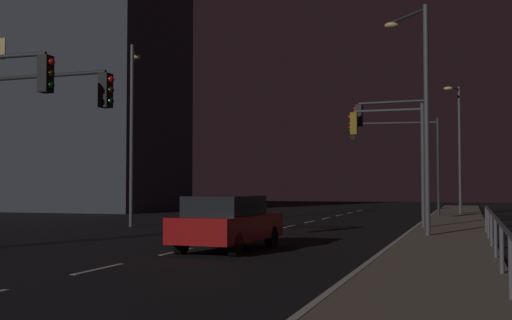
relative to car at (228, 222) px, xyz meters
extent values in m
plane|color=black|center=(-1.26, 3.79, -0.82)|extent=(112.00, 112.00, 0.00)
cube|color=gray|center=(5.90, 3.79, -0.75)|extent=(2.83, 77.00, 0.14)
cube|color=silver|center=(-1.26, -4.71, -0.82)|extent=(0.14, 2.00, 0.01)
cube|color=silver|center=(-1.26, -0.71, -0.82)|extent=(0.14, 2.00, 0.01)
cube|color=silver|center=(-1.26, 3.29, -0.82)|extent=(0.14, 2.00, 0.01)
cube|color=silver|center=(-1.26, 7.29, -0.82)|extent=(0.14, 2.00, 0.01)
cube|color=silver|center=(-1.26, 11.29, -0.82)|extent=(0.14, 2.00, 0.01)
cube|color=silver|center=(-1.26, 15.29, -0.82)|extent=(0.14, 2.00, 0.01)
cube|color=silver|center=(-1.26, 19.29, -0.82)|extent=(0.14, 2.00, 0.01)
cube|color=silver|center=(-1.26, 23.29, -0.82)|extent=(0.14, 2.00, 0.01)
cube|color=silver|center=(-1.26, 27.29, -0.82)|extent=(0.14, 2.00, 0.01)
cube|color=silver|center=(-1.26, 31.29, -0.82)|extent=(0.14, 2.00, 0.01)
cube|color=silver|center=(4.23, 8.79, -0.82)|extent=(0.14, 53.00, 0.01)
cube|color=#B71414|center=(0.00, 0.07, -0.15)|extent=(2.02, 4.48, 0.70)
cube|color=#1E2328|center=(-0.01, -0.18, 0.47)|extent=(1.71, 2.53, 0.55)
cylinder|color=black|center=(-0.73, 1.51, -0.50)|extent=(0.25, 0.65, 0.64)
cylinder|color=black|center=(0.87, 1.44, -0.50)|extent=(0.25, 0.65, 0.64)
cylinder|color=black|center=(-0.86, -1.30, -0.50)|extent=(0.25, 0.65, 0.64)
cylinder|color=black|center=(0.74, -1.38, -0.50)|extent=(0.25, 0.65, 0.64)
cylinder|color=#4C4C51|center=(4.77, 10.25, 1.91)|extent=(0.16, 0.16, 5.17)
cylinder|color=#4C4C51|center=(3.34, 10.23, 4.24)|extent=(2.86, 0.14, 0.11)
cube|color=olive|center=(1.91, 10.22, 3.72)|extent=(0.28, 0.34, 0.95)
sphere|color=red|center=(1.75, 10.22, 4.02)|extent=(0.20, 0.20, 0.20)
sphere|color=black|center=(1.75, 10.22, 3.72)|extent=(0.20, 0.20, 0.20)
sphere|color=black|center=(1.75, 10.22, 3.42)|extent=(0.20, 0.20, 0.20)
cylinder|color=#2D3033|center=(-5.15, -1.78, 4.19)|extent=(4.47, 0.21, 0.11)
cube|color=black|center=(-2.92, -1.82, 3.66)|extent=(0.29, 0.35, 0.95)
sphere|color=red|center=(-2.76, -1.83, 3.96)|extent=(0.20, 0.20, 0.20)
sphere|color=black|center=(-2.76, -1.83, 3.66)|extent=(0.20, 0.20, 0.20)
sphere|color=black|center=(-2.76, -1.83, 3.36)|extent=(0.20, 0.20, 0.20)
cylinder|color=#2D3033|center=(4.87, 21.96, 2.19)|extent=(0.16, 0.16, 5.73)
cylinder|color=#4C4C51|center=(2.41, 21.64, 4.80)|extent=(4.93, 0.75, 0.11)
cube|color=black|center=(-0.05, 21.32, 4.28)|extent=(0.32, 0.37, 0.95)
sphere|color=red|center=(-0.21, 21.30, 4.58)|extent=(0.20, 0.20, 0.20)
sphere|color=black|center=(-0.21, 21.30, 4.28)|extent=(0.20, 0.20, 0.20)
sphere|color=black|center=(-0.21, 21.30, 3.98)|extent=(0.20, 0.20, 0.20)
cube|color=black|center=(-3.63, -3.52, 3.88)|extent=(0.29, 0.35, 0.95)
sphere|color=red|center=(-3.47, -3.51, 4.18)|extent=(0.20, 0.20, 0.20)
sphere|color=black|center=(-3.47, -3.51, 3.88)|extent=(0.20, 0.20, 0.20)
sphere|color=black|center=(-3.47, -3.51, 3.58)|extent=(0.20, 0.20, 0.20)
cylinder|color=#38383D|center=(4.92, 10.70, 2.11)|extent=(0.16, 0.16, 5.59)
cylinder|color=#38383D|center=(3.47, 10.80, 4.66)|extent=(2.91, 0.30, 0.11)
cube|color=black|center=(2.02, 10.89, 4.13)|extent=(0.30, 0.36, 0.95)
sphere|color=red|center=(1.86, 10.90, 4.43)|extent=(0.20, 0.20, 0.20)
sphere|color=black|center=(1.86, 10.90, 4.13)|extent=(0.20, 0.20, 0.20)
sphere|color=black|center=(1.86, 10.90, 3.83)|extent=(0.20, 0.20, 0.20)
cylinder|color=#4C4C51|center=(6.05, 24.65, 3.29)|extent=(0.18, 0.18, 7.93)
cylinder|color=#4C4C51|center=(5.75, 24.08, 7.10)|extent=(0.70, 1.20, 0.10)
ellipsoid|color=#F9D172|center=(5.44, 23.50, 7.00)|extent=(0.56, 0.36, 0.24)
cylinder|color=#4C4C51|center=(-8.11, 8.86, 3.37)|extent=(0.18, 0.18, 8.38)
cylinder|color=#4C4C51|center=(-8.44, 9.61, 7.41)|extent=(0.75, 1.54, 0.10)
ellipsoid|color=#F9D172|center=(-8.77, 10.36, 7.31)|extent=(0.56, 0.36, 0.24)
cylinder|color=#4C4C51|center=(5.20, 5.87, 3.37)|extent=(0.18, 0.18, 8.10)
cylinder|color=#2D3033|center=(4.53, 6.63, 7.26)|extent=(1.41, 1.58, 0.10)
ellipsoid|color=#F9D172|center=(3.86, 7.39, 7.16)|extent=(0.56, 0.36, 0.24)
cylinder|color=#59595E|center=(7.17, -6.74, -0.21)|extent=(0.09, 0.09, 0.95)
cylinder|color=#59595E|center=(7.17, -3.75, -0.21)|extent=(0.09, 0.09, 0.95)
cylinder|color=#59595E|center=(7.17, -0.76, -0.21)|extent=(0.09, 0.09, 0.95)
cylinder|color=#59595E|center=(7.17, 2.23, -0.21)|extent=(0.09, 0.09, 0.95)
cylinder|color=#59595E|center=(7.17, 5.23, -0.21)|extent=(0.09, 0.09, 0.95)
cylinder|color=#59595E|center=(7.17, 8.22, -0.21)|extent=(0.09, 0.09, 0.95)
cube|color=slate|center=(7.17, -3.75, 0.27)|extent=(0.06, 23.93, 0.06)
cube|color=#3D424C|center=(-24.99, 25.71, 11.23)|extent=(20.04, 10.75, 24.10)
camera|label=1|loc=(6.57, -17.22, 1.02)|focal=45.05mm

